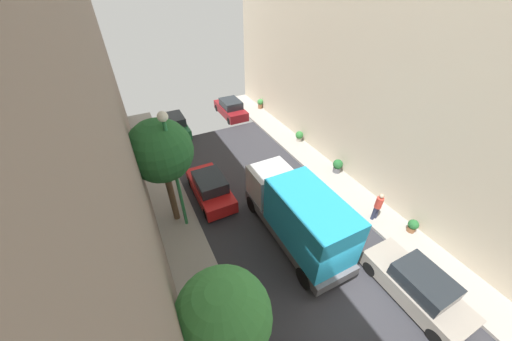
{
  "coord_description": "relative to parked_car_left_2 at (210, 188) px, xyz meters",
  "views": [
    {
      "loc": [
        -5.71,
        -3.59,
        10.87
      ],
      "look_at": [
        0.58,
        8.77,
        0.5
      ],
      "focal_mm": 18.73,
      "sensor_mm": 36.0,
      "label": 1
    }
  ],
  "objects": [
    {
      "name": "delivery_truck",
      "position": [
        2.7,
        -4.91,
        1.07
      ],
      "size": [
        2.26,
        6.6,
        3.38
      ],
      "color": "#4C4C51",
      "rests_on": "ground"
    },
    {
      "name": "street_tree_2",
      "position": [
        -2.31,
        -8.58,
        3.09
      ],
      "size": [
        2.54,
        2.54,
        4.96
      ],
      "color": "brown",
      "rests_on": "sidewalk_left"
    },
    {
      "name": "parked_car_left_2",
      "position": [
        0.0,
        0.0,
        0.0
      ],
      "size": [
        1.78,
        4.2,
        1.57
      ],
      "color": "red",
      "rests_on": "ground"
    },
    {
      "name": "street_tree_0",
      "position": [
        -2.25,
        -0.88,
        3.69
      ],
      "size": [
        2.95,
        2.95,
        5.77
      ],
      "color": "brown",
      "rests_on": "sidewalk_left"
    },
    {
      "name": "lamp_post",
      "position": [
        -1.9,
        -1.52,
        3.54
      ],
      "size": [
        0.44,
        0.44,
        6.36
      ],
      "color": "#26723F",
      "rests_on": "sidewalk_left"
    },
    {
      "name": "parked_car_left_3",
      "position": [
        0.0,
        8.94,
        0.0
      ],
      "size": [
        1.78,
        4.2,
        1.57
      ],
      "color": "#1E6638",
      "rests_on": "ground"
    },
    {
      "name": "ground",
      "position": [
        2.7,
        -8.22,
        -0.72
      ],
      "size": [
        32.0,
        32.0,
        0.0
      ],
      "primitive_type": "plane",
      "color": "#2D2D33"
    },
    {
      "name": "pedestrian",
      "position": [
        7.22,
        -5.76,
        0.35
      ],
      "size": [
        0.4,
        0.36,
        1.72
      ],
      "color": "#2D334C",
      "rests_on": "sidewalk_right"
    },
    {
      "name": "potted_plant_4",
      "position": [
        8.21,
        -1.58,
        -0.06
      ],
      "size": [
        0.64,
        0.64,
        0.94
      ],
      "color": "slate",
      "rests_on": "sidewalk_right"
    },
    {
      "name": "parked_car_right_1",
      "position": [
        5.4,
        -9.58,
        0.0
      ],
      "size": [
        1.78,
        4.2,
        1.57
      ],
      "color": "gray",
      "rests_on": "ground"
    },
    {
      "name": "potted_plant_1",
      "position": [
        8.22,
        -7.27,
        -0.17
      ],
      "size": [
        0.51,
        0.51,
        0.74
      ],
      "color": "brown",
      "rests_on": "sidewalk_right"
    },
    {
      "name": "potted_plant_0",
      "position": [
        8.27,
        2.91,
        -0.1
      ],
      "size": [
        0.6,
        0.6,
        0.83
      ],
      "color": "#B2A899",
      "rests_on": "sidewalk_right"
    },
    {
      "name": "parked_car_right_2",
      "position": [
        5.4,
        9.83,
        0.0
      ],
      "size": [
        1.78,
        4.2,
        1.57
      ],
      "color": "maroon",
      "rests_on": "ground"
    },
    {
      "name": "sidewalk_right",
      "position": [
        7.7,
        -8.22,
        -0.64
      ],
      "size": [
        2.0,
        44.0,
        0.15
      ],
      "primitive_type": "cube",
      "color": "gray",
      "rests_on": "ground"
    },
    {
      "name": "potted_plant_5",
      "position": [
        8.48,
        9.85,
        -0.05
      ],
      "size": [
        0.55,
        0.55,
        0.92
      ],
      "color": "brown",
      "rests_on": "sidewalk_right"
    }
  ]
}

